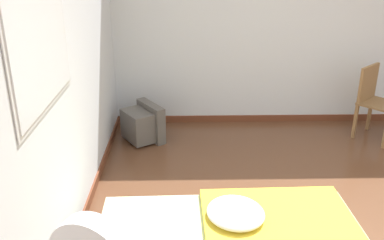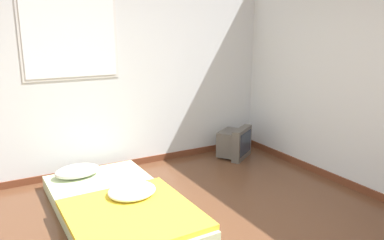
{
  "view_description": "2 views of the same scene",
  "coord_description": "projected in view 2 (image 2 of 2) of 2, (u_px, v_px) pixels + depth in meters",
  "views": [
    {
      "loc": [
        -2.94,
        1.54,
        2.24
      ],
      "look_at": [
        0.72,
        1.47,
        0.73
      ],
      "focal_mm": 40.0,
      "sensor_mm": 36.0,
      "label": 1
    },
    {
      "loc": [
        -1.24,
        -2.26,
        1.86
      ],
      "look_at": [
        0.94,
        1.66,
        0.76
      ],
      "focal_mm": 35.0,
      "sensor_mm": 36.0,
      "label": 2
    }
  ],
  "objects": [
    {
      "name": "wall_back",
      "position": [
        96.0,
        74.0,
        4.72
      ],
      "size": [
        7.3,
        0.08,
        2.6
      ],
      "color": "silver",
      "rests_on": "ground_plane"
    },
    {
      "name": "mattress_bed",
      "position": [
        118.0,
        205.0,
        3.81
      ],
      "size": [
        1.17,
        2.12,
        0.3
      ],
      "color": "beige",
      "rests_on": "ground_plane"
    },
    {
      "name": "crt_tv",
      "position": [
        235.0,
        143.0,
        5.51
      ],
      "size": [
        0.6,
        0.57,
        0.45
      ],
      "color": "#56514C",
      "rests_on": "ground_plane"
    }
  ]
}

